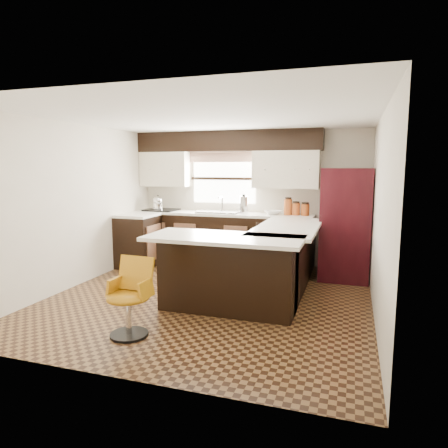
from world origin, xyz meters
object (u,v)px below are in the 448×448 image
(peninsula_long, at_px, (284,260))
(refrigerator, at_px, (345,224))
(peninsula_return, at_px, (228,274))
(bar_chair, at_px, (128,298))

(peninsula_long, relative_size, refrigerator, 1.12)
(peninsula_return, xyz_separation_m, refrigerator, (1.33, 1.90, 0.42))
(peninsula_return, bearing_deg, bar_chair, -125.36)
(peninsula_long, xyz_separation_m, refrigerator, (0.81, 0.92, 0.42))
(peninsula_long, height_order, bar_chair, peninsula_long)
(refrigerator, bearing_deg, peninsula_long, -131.14)
(peninsula_long, relative_size, peninsula_return, 1.18)
(refrigerator, xyz_separation_m, bar_chair, (-2.09, -2.97, -0.46))
(peninsula_long, bearing_deg, bar_chair, -122.13)
(refrigerator, height_order, bar_chair, refrigerator)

